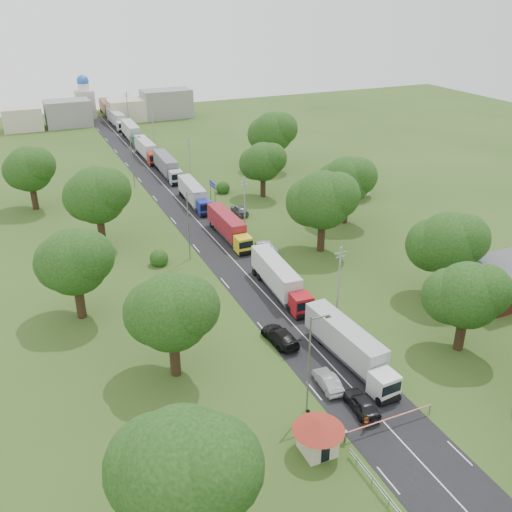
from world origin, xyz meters
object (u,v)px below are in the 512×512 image
boom_barrier (376,424)px  car_lane_mid (328,381)px  info_sign (213,188)px  truck_0 (350,346)px  pedestrian_near (366,423)px  car_lane_front (361,403)px  guard_booth (318,432)px

boom_barrier → car_lane_mid: bearing=96.3°
info_sign → truck_0: bearing=-93.8°
pedestrian_near → truck_0: bearing=61.5°
car_lane_front → car_lane_mid: bearing=-70.5°
boom_barrier → pedestrian_near: bearing=145.6°
car_lane_front → car_lane_mid: car_lane_front is taller
info_sign → guard_booth: bearing=-101.7°
car_lane_front → truck_0: bearing=-108.8°
info_sign → truck_0: (-3.32, -50.37, -0.92)m
boom_barrier → truck_0: truck_0 is taller
car_lane_mid → car_lane_front: bearing=110.5°
boom_barrier → car_lane_front: bearing=82.9°
car_lane_mid → truck_0: bearing=-141.6°
pedestrian_near → info_sign: bearing=78.0°
guard_booth → truck_0: (9.08, 9.63, -0.08)m
truck_0 → car_lane_mid: truck_0 is taller
car_lane_mid → info_sign: bearing=-92.7°
truck_0 → car_lane_mid: size_ratio=3.24×
guard_booth → pedestrian_near: 5.31m
boom_barrier → truck_0: size_ratio=0.65×
info_sign → car_lane_mid: size_ratio=0.94×
guard_booth → info_sign: size_ratio=1.07×
boom_barrier → pedestrian_near: size_ratio=5.59×
truck_0 → pedestrian_near: 10.03m
pedestrian_near → car_lane_mid: bearing=85.4°
car_lane_front → car_lane_mid: 4.29m
boom_barrier → guard_booth: 5.98m
truck_0 → car_lane_mid: (-4.01, -2.63, -1.36)m
guard_booth → info_sign: (12.40, 60.00, 0.84)m
guard_booth → info_sign: info_sign is taller
truck_0 → guard_booth: bearing=-133.3°
truck_0 → car_lane_front: 7.46m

